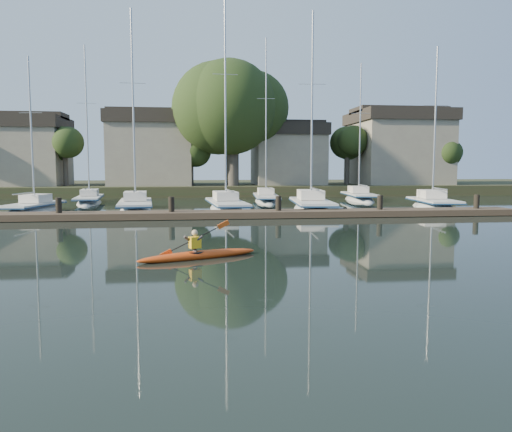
{
  "coord_description": "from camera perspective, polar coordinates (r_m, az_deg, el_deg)",
  "views": [
    {
      "loc": [
        -1.7,
        -13.86,
        2.87
      ],
      "look_at": [
        0.34,
        2.81,
        1.2
      ],
      "focal_mm": 35.0,
      "sensor_mm": 36.0,
      "label": 1
    }
  ],
  "objects": [
    {
      "name": "sailboat_7",
      "position": [
        43.48,
        11.7,
        1.53
      ],
      "size": [
        2.9,
        8.09,
        12.77
      ],
      "rotation": [
        0.0,
        0.0,
        -0.11
      ],
      "color": "silver",
      "rests_on": "ground"
    },
    {
      "name": "dock",
      "position": [
        28.04,
        -3.49,
        0.22
      ],
      "size": [
        34.0,
        2.0,
        1.8
      ],
      "color": "#4D3B2C",
      "rests_on": "ground"
    },
    {
      "name": "sailboat_0",
      "position": [
        34.69,
        -24.08,
        0.15
      ],
      "size": [
        3.09,
        7.09,
        10.89
      ],
      "rotation": [
        0.0,
        0.0,
        -0.18
      ],
      "color": "silver",
      "rests_on": "ground"
    },
    {
      "name": "sailboat_6",
      "position": [
        41.06,
        1.15,
        1.44
      ],
      "size": [
        2.56,
        9.12,
        14.32
      ],
      "rotation": [
        0.0,
        0.0,
        -0.07
      ],
      "color": "silver",
      "rests_on": "ground"
    },
    {
      "name": "sailboat_3",
      "position": [
        32.97,
        6.34,
        0.29
      ],
      "size": [
        3.11,
        8.98,
        14.2
      ],
      "rotation": [
        0.0,
        0.0,
        -0.09
      ],
      "color": "silver",
      "rests_on": "ground"
    },
    {
      "name": "sailboat_2",
      "position": [
        32.95,
        -3.39,
        0.34
      ],
      "size": [
        2.82,
        9.29,
        15.16
      ],
      "rotation": [
        0.0,
        0.0,
        0.07
      ],
      "color": "silver",
      "rests_on": "ground"
    },
    {
      "name": "sailboat_4",
      "position": [
        36.72,
        19.57,
        0.56
      ],
      "size": [
        3.09,
        7.46,
        12.3
      ],
      "rotation": [
        0.0,
        0.0,
        -0.13
      ],
      "color": "silver",
      "rests_on": "ground"
    },
    {
      "name": "sailboat_5",
      "position": [
        41.34,
        -18.5,
        1.18
      ],
      "size": [
        2.72,
        8.21,
        13.33
      ],
      "rotation": [
        0.0,
        0.0,
        0.11
      ],
      "color": "silver",
      "rests_on": "ground"
    },
    {
      "name": "shore",
      "position": [
        54.25,
        -3.52,
        6.05
      ],
      "size": [
        90.0,
        25.25,
        12.75
      ],
      "color": "#243319",
      "rests_on": "ground"
    },
    {
      "name": "kayak",
      "position": [
        15.76,
        -6.61,
        -4.28
      ],
      "size": [
        3.88,
        2.04,
        1.28
      ],
      "rotation": [
        0.0,
        0.0,
        0.4
      ],
      "color": "#C73D0F",
      "rests_on": "ground"
    },
    {
      "name": "sailboat_1",
      "position": [
        33.51,
        -13.59,
        0.28
      ],
      "size": [
        2.92,
        8.83,
        14.17
      ],
      "rotation": [
        0.0,
        0.0,
        0.09
      ],
      "color": "silver",
      "rests_on": "ground"
    },
    {
      "name": "ground",
      "position": [
        14.26,
        0.01,
        -5.94
      ],
      "size": [
        160.0,
        160.0,
        0.0
      ],
      "primitive_type": "plane",
      "color": "black",
      "rests_on": "ground"
    }
  ]
}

